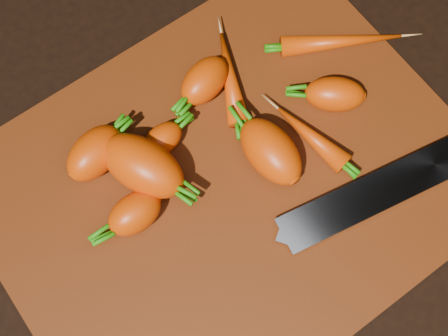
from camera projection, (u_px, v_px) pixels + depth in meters
ground at (229, 186)px, 0.68m from camera, size 2.00×2.00×0.01m
cutting_board at (229, 183)px, 0.67m from camera, size 0.50×0.40×0.01m
carrot_0 at (95, 153)px, 0.65m from camera, size 0.08×0.06×0.05m
carrot_1 at (135, 213)px, 0.63m from camera, size 0.06×0.04×0.04m
carrot_2 at (143, 166)px, 0.64m from camera, size 0.09×0.11×0.06m
carrot_3 at (271, 151)px, 0.65m from camera, size 0.05×0.08×0.05m
carrot_4 at (205, 81)px, 0.68m from camera, size 0.07×0.06×0.04m
carrot_5 at (162, 139)px, 0.66m from camera, size 0.05×0.04×0.03m
carrot_6 at (335, 94)px, 0.68m from camera, size 0.08×0.07×0.04m
carrot_7 at (230, 77)px, 0.70m from camera, size 0.07×0.11×0.02m
carrot_8 at (341, 41)px, 0.71m from camera, size 0.13×0.09×0.02m
carrot_9 at (311, 136)px, 0.67m from camera, size 0.04×0.10×0.02m
knife at (398, 182)px, 0.65m from camera, size 0.37×0.10×0.02m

